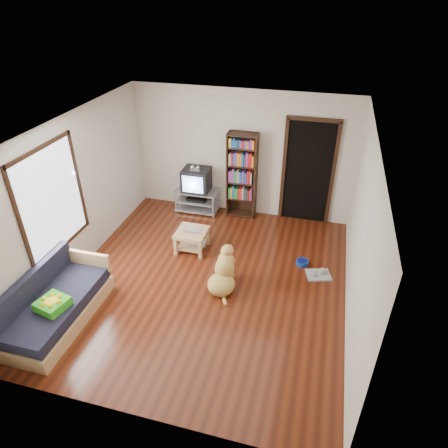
% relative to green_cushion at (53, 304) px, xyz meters
% --- Properties ---
extents(ground, '(5.00, 5.00, 0.00)m').
position_rel_green_cushion_xyz_m(ground, '(1.75, 1.55, -0.48)').
color(ground, '#541F0E').
rests_on(ground, ground).
extents(ceiling, '(5.00, 5.00, 0.00)m').
position_rel_green_cushion_xyz_m(ceiling, '(1.75, 1.55, 2.12)').
color(ceiling, white).
rests_on(ceiling, ground).
extents(wall_back, '(4.50, 0.00, 4.50)m').
position_rel_green_cushion_xyz_m(wall_back, '(1.75, 4.05, 0.82)').
color(wall_back, beige).
rests_on(wall_back, ground).
extents(wall_front, '(4.50, 0.00, 4.50)m').
position_rel_green_cushion_xyz_m(wall_front, '(1.75, -0.95, 0.82)').
color(wall_front, beige).
rests_on(wall_front, ground).
extents(wall_left, '(0.00, 5.00, 5.00)m').
position_rel_green_cushion_xyz_m(wall_left, '(-0.50, 1.55, 0.82)').
color(wall_left, beige).
rests_on(wall_left, ground).
extents(wall_right, '(0.00, 5.00, 5.00)m').
position_rel_green_cushion_xyz_m(wall_right, '(4.00, 1.55, 0.82)').
color(wall_right, beige).
rests_on(wall_right, ground).
extents(green_cushion, '(0.45, 0.45, 0.13)m').
position_rel_green_cushion_xyz_m(green_cushion, '(0.00, 0.00, 0.00)').
color(green_cushion, green).
rests_on(green_cushion, sofa).
extents(laptop, '(0.33, 0.23, 0.03)m').
position_rel_green_cushion_xyz_m(laptop, '(1.21, 2.36, -0.07)').
color(laptop, silver).
rests_on(laptop, coffee_table).
extents(dog_bowl, '(0.22, 0.22, 0.08)m').
position_rel_green_cushion_xyz_m(dog_bowl, '(3.25, 2.45, -0.44)').
color(dog_bowl, navy).
rests_on(dog_bowl, ground).
extents(grey_rag, '(0.47, 0.42, 0.03)m').
position_rel_green_cushion_xyz_m(grey_rag, '(3.55, 2.20, -0.47)').
color(grey_rag, '#959595').
rests_on(grey_rag, ground).
extents(window, '(0.03, 1.46, 1.70)m').
position_rel_green_cushion_xyz_m(window, '(-0.48, 1.05, 1.02)').
color(window, white).
rests_on(window, wall_left).
extents(doorway, '(1.03, 0.05, 2.19)m').
position_rel_green_cushion_xyz_m(doorway, '(3.10, 4.03, 0.64)').
color(doorway, black).
rests_on(doorway, wall_back).
extents(tv_stand, '(0.90, 0.45, 0.50)m').
position_rel_green_cushion_xyz_m(tv_stand, '(0.85, 3.80, -0.21)').
color(tv_stand, '#99999E').
rests_on(tv_stand, ground).
extents(crt_tv, '(0.55, 0.52, 0.58)m').
position_rel_green_cushion_xyz_m(crt_tv, '(0.85, 3.82, 0.26)').
color(crt_tv, black).
rests_on(crt_tv, tv_stand).
extents(bookshelf, '(0.60, 0.30, 1.80)m').
position_rel_green_cushion_xyz_m(bookshelf, '(1.80, 3.89, 0.52)').
color(bookshelf, black).
rests_on(bookshelf, ground).
extents(sofa, '(0.80, 1.80, 0.80)m').
position_rel_green_cushion_xyz_m(sofa, '(-0.12, 0.17, -0.22)').
color(sofa, tan).
rests_on(sofa, ground).
extents(coffee_table, '(0.55, 0.55, 0.40)m').
position_rel_green_cushion_xyz_m(coffee_table, '(1.21, 2.39, -0.20)').
color(coffee_table, tan).
rests_on(coffee_table, ground).
extents(dog, '(0.47, 0.87, 0.71)m').
position_rel_green_cushion_xyz_m(dog, '(2.05, 1.52, -0.22)').
color(dog, tan).
rests_on(dog, ground).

